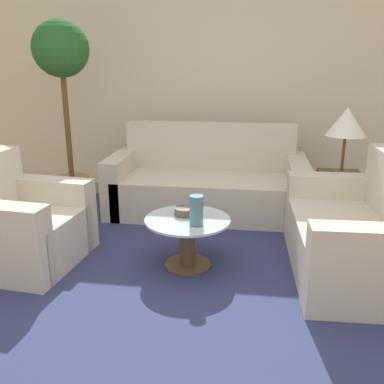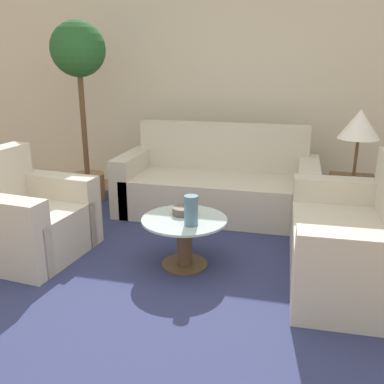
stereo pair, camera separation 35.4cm
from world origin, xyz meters
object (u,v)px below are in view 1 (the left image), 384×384
at_px(loveseat, 360,237).
at_px(table_lamp, 347,123).
at_px(potted_plant, 63,77).
at_px(vase, 196,211).
at_px(bowl, 185,211).
at_px(coffee_table, 188,236).
at_px(armchair, 19,228).
at_px(sofa_main, 207,185).

xyz_separation_m(loveseat, table_lamp, (0.03, 1.06, 0.73)).
bearing_deg(loveseat, potted_plant, -115.76).
bearing_deg(vase, potted_plant, 137.49).
bearing_deg(bowl, table_lamp, 37.37).
relative_size(coffee_table, table_lamp, 1.05).
height_order(armchair, table_lamp, table_lamp).
xyz_separation_m(armchair, loveseat, (2.70, 0.19, -0.00)).
distance_m(potted_plant, bowl, 2.22).
distance_m(coffee_table, table_lamp, 1.94).
xyz_separation_m(sofa_main, bowl, (-0.05, -1.26, 0.15)).
bearing_deg(table_lamp, loveseat, -91.56).
bearing_deg(coffee_table, table_lamp, 40.18).
distance_m(armchair, loveseat, 2.71).
bearing_deg(potted_plant, sofa_main, -1.38).
bearing_deg(loveseat, sofa_main, -135.17).
distance_m(loveseat, coffee_table, 1.34).
bearing_deg(bowl, loveseat, 0.32).
height_order(sofa_main, bowl, sofa_main).
height_order(loveseat, vase, loveseat).
xyz_separation_m(loveseat, potted_plant, (-2.89, 1.29, 1.13)).
height_order(table_lamp, potted_plant, potted_plant).
bearing_deg(bowl, vase, -59.07).
xyz_separation_m(armchair, vase, (1.45, -0.02, 0.23)).
bearing_deg(bowl, armchair, -172.06).
xyz_separation_m(armchair, coffee_table, (1.37, 0.10, -0.03)).
relative_size(coffee_table, vase, 2.92).
distance_m(loveseat, potted_plant, 3.36).
relative_size(loveseat, vase, 6.33).
xyz_separation_m(sofa_main, loveseat, (1.32, -1.25, 0.00)).
distance_m(sofa_main, coffee_table, 1.34).
relative_size(potted_plant, bowl, 12.19).
relative_size(table_lamp, bowl, 3.92).
bearing_deg(table_lamp, bowl, -142.63).
relative_size(loveseat, bowl, 8.94).
height_order(loveseat, table_lamp, table_lamp).
xyz_separation_m(table_lamp, potted_plant, (-2.91, 0.23, 0.40)).
bearing_deg(vase, sofa_main, 92.74).
distance_m(loveseat, table_lamp, 1.29).
distance_m(armchair, coffee_table, 1.37).
xyz_separation_m(potted_plant, vase, (1.64, -1.50, -0.90)).
distance_m(loveseat, vase, 1.29).
relative_size(sofa_main, potted_plant, 1.03).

